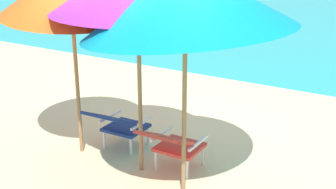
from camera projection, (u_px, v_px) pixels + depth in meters
ground_plane at (262, 79)px, 9.14m from camera, size 40.00×40.00×0.00m
lounge_chair_left at (118, 124)px, 5.83m from camera, size 0.57×0.89×0.68m
lounge_chair_right at (173, 143)px, 5.26m from camera, size 0.56×0.88×0.68m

